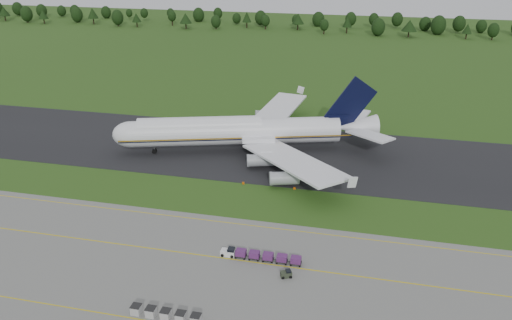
% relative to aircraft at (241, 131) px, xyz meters
% --- Properties ---
extents(ground, '(600.00, 600.00, 0.00)m').
position_rel_aircraft_xyz_m(ground, '(9.20, -27.13, -5.74)').
color(ground, '#274A16').
rests_on(ground, ground).
extents(apron, '(300.00, 52.00, 0.06)m').
position_rel_aircraft_xyz_m(apron, '(9.20, -61.13, -5.71)').
color(apron, slate).
rests_on(apron, ground).
extents(taxiway, '(300.00, 40.00, 0.08)m').
position_rel_aircraft_xyz_m(taxiway, '(9.20, 0.87, -5.70)').
color(taxiway, black).
rests_on(taxiway, ground).
extents(apron_markings, '(300.00, 30.20, 0.01)m').
position_rel_aircraft_xyz_m(apron_markings, '(9.20, -54.11, -5.67)').
color(apron_markings, '#D0BB0C').
rests_on(apron_markings, apron).
extents(tree_line, '(532.53, 22.85, 11.36)m').
position_rel_aircraft_xyz_m(tree_line, '(23.37, 193.22, 0.36)').
color(tree_line, black).
rests_on(tree_line, ground).
extents(aircraft, '(71.19, 66.69, 20.09)m').
position_rel_aircraft_xyz_m(aircraft, '(0.00, 0.00, 0.00)').
color(aircraft, white).
rests_on(aircraft, ground).
extents(baggage_train, '(14.69, 1.56, 1.50)m').
position_rel_aircraft_xyz_m(baggage_train, '(15.73, -48.08, -4.87)').
color(baggage_train, white).
rests_on(baggage_train, apron).
extents(utility_cart, '(2.15, 1.75, 1.02)m').
position_rel_aircraft_xyz_m(utility_cart, '(21.20, -51.98, -5.17)').
color(utility_cart, '#2D3525').
rests_on(utility_cart, apron).
extents(uld_row, '(11.10, 1.50, 1.48)m').
position_rel_aircraft_xyz_m(uld_row, '(5.17, -65.98, -4.93)').
color(uld_row, '#A9A9A9').
rests_on(uld_row, apron).
extents(edge_markers, '(12.61, 0.30, 0.60)m').
position_rel_aircraft_xyz_m(edge_markers, '(11.62, -19.63, -5.46)').
color(edge_markers, '#E15B07').
rests_on(edge_markers, ground).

